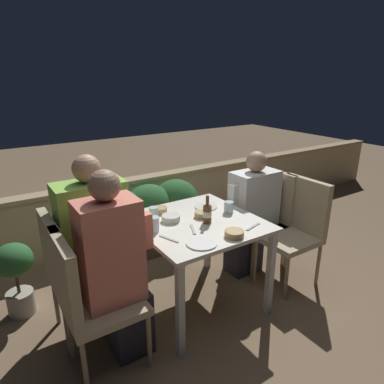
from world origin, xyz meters
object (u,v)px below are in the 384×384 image
Objects in this scene: chair_left_far at (70,268)px; chair_right_near at (297,222)px; chair_left_near at (85,294)px; chair_right_far at (267,211)px; person_green_blouse at (99,246)px; potted_plant at (15,272)px; person_white_polo at (251,213)px; beer_bottle at (207,213)px; person_coral_top at (116,269)px.

chair_left_far is 1.97m from chair_right_near.
chair_left_near is 1.95m from chair_right_far.
chair_right_far is (-0.03, 0.35, 0.00)m from chair_right_near.
chair_left_near is 1.00× the size of chair_right_far.
potted_plant is at bearing 136.66° from person_green_blouse.
chair_left_far is at bearing 170.11° from chair_right_near.
person_white_polo is at bearing -180.00° from chair_right_far.
person_white_polo is at bearing 19.93° from beer_bottle.
person_white_polo is (1.70, 0.01, 0.02)m from chair_left_far.
chair_left_far is 1.70m from person_white_polo.
chair_right_near is at bearing -85.17° from chair_right_far.
chair_left_near is at bearing -179.55° from chair_right_near.
person_green_blouse reaches higher than person_white_polo.
person_white_polo is (1.48, 0.01, -0.08)m from person_green_blouse.
chair_left_near is 1.05m from beer_bottle.
person_coral_top is 0.82m from beer_bottle.
chair_left_near is 0.24m from person_coral_top.
person_white_polo is at bearing 13.89° from person_coral_top.
beer_bottle is at bearing 8.36° from person_coral_top.
chair_left_near is 0.71× the size of person_green_blouse.
chair_right_far is (1.70, 0.01, -0.11)m from person_green_blouse.
chair_left_far is 4.35× the size of beer_bottle.
chair_left_near is 0.35m from chair_left_far.
chair_left_far is at bearing -180.00° from person_green_blouse.
person_coral_top is 6.02× the size of beer_bottle.
potted_plant is at bearing 167.73° from chair_right_far.
beer_bottle reaches higher than potted_plant.
person_green_blouse is at bearing 163.31° from beer_bottle.
beer_bottle is (1.01, 0.12, 0.27)m from chair_left_near.
person_coral_top is 0.98× the size of person_green_blouse.
person_green_blouse reaches higher than chair_right_near.
beer_bottle is (0.80, 0.12, 0.17)m from person_coral_top.
person_coral_top is at bearing -58.41° from potted_plant.
person_green_blouse is 2.18× the size of potted_plant.
person_coral_top reaches higher than person_white_polo.
person_coral_top reaches higher than beer_bottle.
potted_plant is (-2.01, 0.48, -0.21)m from person_white_polo.
beer_bottle is 1.58m from potted_plant.
chair_left_near is at bearing -167.79° from person_white_polo.
person_coral_top is at bearing -90.68° from person_green_blouse.
chair_right_near is 0.81× the size of person_white_polo.
person_white_polo reaches higher than chair_right_near.
chair_left_far is 0.24m from person_green_blouse.
chair_left_near is 0.93m from potted_plant.
person_coral_top is at bearing -179.49° from chair_right_near.
chair_right_far is 0.22m from person_white_polo.
person_green_blouse is 1.40× the size of chair_right_far.
person_white_polo is 1.92× the size of potted_plant.
chair_left_far is (-0.21, 0.35, -0.11)m from person_coral_top.
potted_plant is at bearing 122.41° from chair_left_far.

